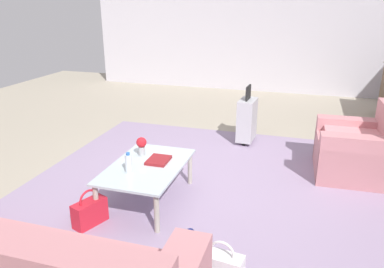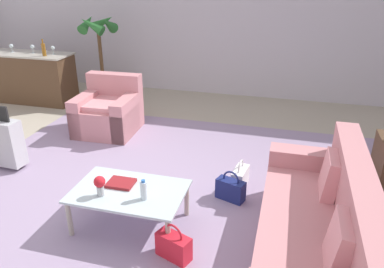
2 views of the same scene
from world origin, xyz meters
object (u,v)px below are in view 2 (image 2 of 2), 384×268
object	(u,v)px
suitcase_silver	(6,142)
potted_palm	(101,54)
flower_vase	(100,184)
handbag_white	(240,178)
coffee_table_book	(121,183)
wine_glass_left_of_centre	(11,46)
couch	(321,235)
handbag_red	(174,246)
handbag_navy	(231,189)
bar_console	(26,76)
armchair	(109,113)
wine_bottle_amber	(44,49)
wine_glass_right_of_centre	(32,47)
wine_glass_rightmost	(53,48)
water_bottle	(144,190)
coffee_table	(129,194)

from	to	relation	value
suitcase_silver	potted_palm	size ratio (longest dim) A/B	0.52
flower_vase	handbag_white	distance (m)	1.69
coffee_table_book	wine_glass_left_of_centre	bearing A→B (deg)	139.23
couch	handbag_red	distance (m)	1.27
handbag_navy	bar_console	bearing A→B (deg)	151.45
bar_console	wine_glass_left_of_centre	distance (m)	0.60
couch	flower_vase	world-z (taller)	couch
armchair	wine_bottle_amber	world-z (taller)	wine_bottle_amber
flower_vase	wine_glass_right_of_centre	size ratio (longest dim) A/B	1.33
potted_palm	handbag_white	bearing A→B (deg)	-40.62
armchair	wine_glass_rightmost	size ratio (longest dim) A/B	5.92
wine_glass_left_of_centre	handbag_white	bearing A→B (deg)	-24.33
armchair	bar_console	world-z (taller)	bar_console
wine_glass_right_of_centre	handbag_white	world-z (taller)	wine_glass_right_of_centre
couch	coffee_table_book	distance (m)	1.92
armchair	coffee_table_book	xyz separation A→B (m)	(1.18, -2.09, 0.12)
couch	wine_glass_left_of_centre	size ratio (longest dim) A/B	14.23
suitcase_silver	handbag_navy	world-z (taller)	suitcase_silver
wine_bottle_amber	handbag_white	distance (m)	4.46
handbag_red	potted_palm	distance (m)	4.95
wine_glass_right_of_centre	suitcase_silver	size ratio (longest dim) A/B	0.18
handbag_red	potted_palm	xyz separation A→B (m)	(-2.76, 4.04, 0.74)
handbag_white	wine_glass_left_of_centre	bearing A→B (deg)	155.67
water_bottle	handbag_navy	bearing A→B (deg)	49.59
armchair	wine_bottle_amber	bearing A→B (deg)	153.42
wine_glass_right_of_centre	wine_bottle_amber	xyz separation A→B (m)	(0.35, -0.16, 0.01)
suitcase_silver	handbag_red	distance (m)	2.77
flower_vase	wine_glass_rightmost	distance (m)	4.25
couch	water_bottle	size ratio (longest dim) A/B	10.77
wine_glass_right_of_centre	flower_vase	bearing A→B (deg)	-47.04
coffee_table	handbag_navy	world-z (taller)	coffee_table
wine_glass_right_of_centre	handbag_white	distance (m)	4.84
water_bottle	handbag_white	bearing A→B (deg)	55.41
bar_console	wine_glass_right_of_centre	size ratio (longest dim) A/B	12.18
suitcase_silver	potted_palm	xyz separation A→B (m)	(-0.20, 3.00, 0.51)
armchair	suitcase_silver	size ratio (longest dim) A/B	1.08
coffee_table_book	wine_glass_rightmost	distance (m)	4.16
bar_console	wine_glass_right_of_centre	bearing A→B (deg)	10.98
handbag_red	wine_glass_left_of_centre	bearing A→B (deg)	141.13
coffee_table_book	bar_console	xyz separation A→B (m)	(-3.38, 3.02, 0.06)
water_bottle	potted_palm	xyz separation A→B (m)	(-2.40, 3.80, 0.37)
suitcase_silver	potted_palm	world-z (taller)	potted_palm
coffee_table_book	wine_bottle_amber	bearing A→B (deg)	133.40
coffee_table	bar_console	distance (m)	4.68
bar_console	wine_bottle_amber	distance (m)	0.81
coffee_table_book	potted_palm	size ratio (longest dim) A/B	0.16
wine_glass_left_of_centre	handbag_navy	size ratio (longest dim) A/B	0.43
flower_vase	couch	bearing A→B (deg)	1.42
armchair	potted_palm	bearing A→B (deg)	120.36
couch	handbag_white	xyz separation A→B (m)	(-0.84, 1.09, -0.19)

